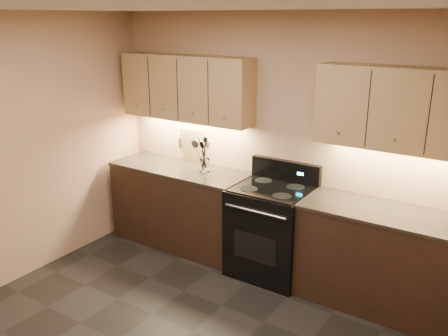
{
  "coord_description": "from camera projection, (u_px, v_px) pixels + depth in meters",
  "views": [
    {
      "loc": [
        2.09,
        -2.25,
        2.54
      ],
      "look_at": [
        -0.34,
        1.45,
        1.12
      ],
      "focal_mm": 38.0,
      "sensor_mm": 36.0,
      "label": 1
    }
  ],
  "objects": [
    {
      "name": "utensil_crock",
      "position": [
        205.0,
        165.0,
        5.15
      ],
      "size": [
        0.15,
        0.15,
        0.15
      ],
      "color": "white",
      "rests_on": "counter_left"
    },
    {
      "name": "outlet_plate",
      "position": [
        181.0,
        143.0,
        5.58
      ],
      "size": [
        0.08,
        0.01,
        0.12
      ],
      "primitive_type": "cube",
      "color": "#B2B5BA",
      "rests_on": "wall_back"
    },
    {
      "name": "black_spoon",
      "position": [
        205.0,
        154.0,
        5.13
      ],
      "size": [
        0.09,
        0.17,
        0.35
      ],
      "primitive_type": null,
      "rotation": [
        0.29,
        0.11,
        -0.14
      ],
      "color": "black",
      "rests_on": "utensil_crock"
    },
    {
      "name": "stove",
      "position": [
        271.0,
        230.0,
        4.8
      ],
      "size": [
        0.76,
        0.68,
        1.14
      ],
      "color": "black",
      "rests_on": "ground"
    },
    {
      "name": "counter_right",
      "position": [
        381.0,
        259.0,
        4.25
      ],
      "size": [
        1.46,
        0.62,
        0.93
      ],
      "color": "black",
      "rests_on": "ground"
    },
    {
      "name": "steel_skimmer",
      "position": [
        206.0,
        156.0,
        5.09
      ],
      "size": [
        0.22,
        0.14,
        0.35
      ],
      "primitive_type": null,
      "rotation": [
        0.07,
        -0.39,
        0.11
      ],
      "color": "silver",
      "rests_on": "utensil_crock"
    },
    {
      "name": "wooden_spoon",
      "position": [
        201.0,
        155.0,
        5.12
      ],
      "size": [
        0.14,
        0.09,
        0.34
      ],
      "primitive_type": null,
      "rotation": [
        -0.06,
        0.25,
        0.13
      ],
      "color": "#DDBC77",
      "rests_on": "utensil_crock"
    },
    {
      "name": "black_turner",
      "position": [
        203.0,
        154.0,
        5.09
      ],
      "size": [
        0.12,
        0.13,
        0.39
      ],
      "primitive_type": null,
      "rotation": [
        -0.05,
        0.08,
        0.34
      ],
      "color": "black",
      "rests_on": "utensil_crock"
    },
    {
      "name": "counter_left",
      "position": [
        181.0,
        206.0,
        5.44
      ],
      "size": [
        1.62,
        0.62,
        0.93
      ],
      "color": "black",
      "rests_on": "ground"
    },
    {
      "name": "cutting_board",
      "position": [
        194.0,
        145.0,
        5.42
      ],
      "size": [
        0.34,
        0.15,
        0.41
      ],
      "primitive_type": "cube",
      "rotation": [
        0.21,
        0.0,
        0.13
      ],
      "color": "#DDBC77",
      "rests_on": "counter_left"
    },
    {
      "name": "upper_cab_left",
      "position": [
        186.0,
        88.0,
        5.15
      ],
      "size": [
        1.6,
        0.3,
        0.7
      ],
      "primitive_type": "cube",
      "color": "#A27A51",
      "rests_on": "wall_back"
    },
    {
      "name": "upper_cab_right",
      "position": [
        402.0,
        109.0,
        3.96
      ],
      "size": [
        1.44,
        0.3,
        0.7
      ],
      "primitive_type": "cube",
      "color": "#A27A51",
      "rests_on": "wall_back"
    },
    {
      "name": "steel_spatula",
      "position": [
        206.0,
        154.0,
        5.11
      ],
      "size": [
        0.24,
        0.17,
        0.37
      ],
      "primitive_type": null,
      "rotation": [
        -0.07,
        -0.44,
        -0.29
      ],
      "color": "silver",
      "rests_on": "utensil_crock"
    },
    {
      "name": "wall_back",
      "position": [
        281.0,
        144.0,
        4.85
      ],
      "size": [
        4.0,
        0.04,
        2.6
      ],
      "primitive_type": "cube",
      "color": "tan",
      "rests_on": "ground"
    },
    {
      "name": "ceiling",
      "position": [
        140.0,
        6.0,
        2.86
      ],
      "size": [
        4.0,
        4.0,
        0.0
      ],
      "primitive_type": "plane",
      "rotation": [
        3.14,
        0.0,
        0.0
      ],
      "color": "silver",
      "rests_on": "wall_back"
    }
  ]
}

